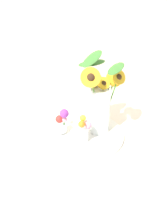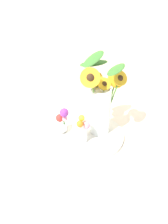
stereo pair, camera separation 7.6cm
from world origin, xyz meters
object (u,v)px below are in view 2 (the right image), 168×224
vase_small_center (81,130)px  vase_bulb_right (62,121)px  serving_tray (84,135)px  mason_jar_sunflowers (101,102)px

vase_small_center → vase_bulb_right: (-0.07, 0.09, 0.01)m
serving_tray → vase_small_center: bearing=-118.9°
serving_tray → vase_bulb_right: bearing=161.2°
serving_tray → mason_jar_sunflowers: (0.09, 0.00, 0.18)m
vase_small_center → vase_bulb_right: bearing=128.9°
serving_tray → mason_jar_sunflowers: 0.20m
mason_jar_sunflowers → vase_bulb_right: 0.22m
serving_tray → vase_bulb_right: vase_bulb_right is taller
serving_tray → vase_small_center: (-0.03, -0.06, 0.08)m
serving_tray → vase_bulb_right: 0.14m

